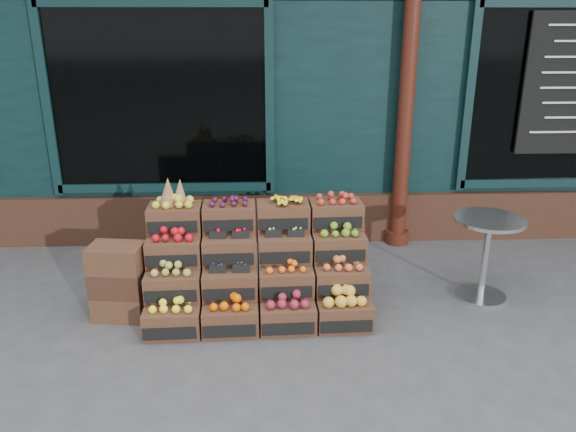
{
  "coord_description": "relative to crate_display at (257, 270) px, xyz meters",
  "views": [
    {
      "loc": [
        -0.41,
        -4.31,
        2.64
      ],
      "look_at": [
        -0.2,
        0.7,
        0.85
      ],
      "focal_mm": 35.0,
      "sensor_mm": 36.0,
      "label": 1
    }
  ],
  "objects": [
    {
      "name": "shop_facade",
      "position": [
        0.5,
        4.63,
        2.01
      ],
      "size": [
        12.0,
        6.24,
        4.8
      ],
      "color": "black",
      "rests_on": "ground"
    },
    {
      "name": "bistro_table",
      "position": [
        2.21,
        0.11,
        0.13
      ],
      "size": [
        0.67,
        0.67,
        0.84
      ],
      "rotation": [
        0.0,
        0.0,
        0.21
      ],
      "color": "silver",
      "rests_on": "ground"
    },
    {
      "name": "shopkeeper",
      "position": [
        -0.74,
        2.39,
        0.5
      ],
      "size": [
        0.73,
        0.57,
        1.78
      ],
      "primitive_type": "imported",
      "rotation": [
        0.0,
        0.0,
        3.39
      ],
      "color": "#1B602C",
      "rests_on": "ground"
    },
    {
      "name": "spare_crates",
      "position": [
        -1.26,
        -0.11,
        -0.03
      ],
      "size": [
        0.51,
        0.38,
        0.71
      ],
      "rotation": [
        0.0,
        0.0,
        -0.12
      ],
      "color": "#482B1C",
      "rests_on": "ground"
    },
    {
      "name": "ground",
      "position": [
        0.5,
        -0.48,
        -0.39
      ],
      "size": [
        60.0,
        60.0,
        0.0
      ],
      "primitive_type": "plane",
      "color": "#3E3E41",
      "rests_on": "ground"
    },
    {
      "name": "crate_display",
      "position": [
        0.0,
        0.0,
        0.0
      ],
      "size": [
        2.04,
        1.04,
        1.26
      ],
      "rotation": [
        0.0,
        0.0,
        0.03
      ],
      "color": "#482B1C",
      "rests_on": "ground"
    }
  ]
}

